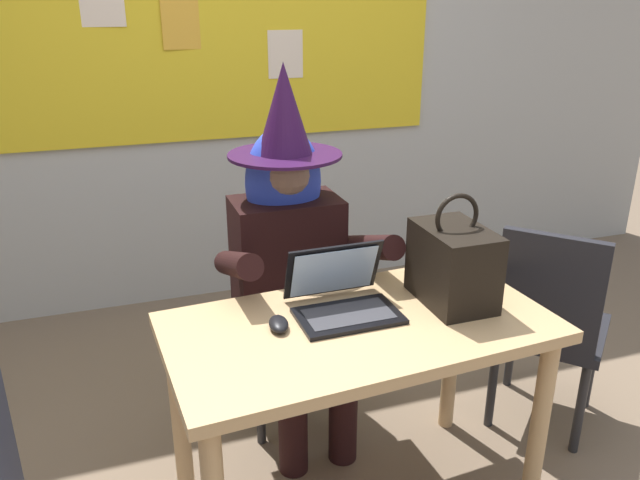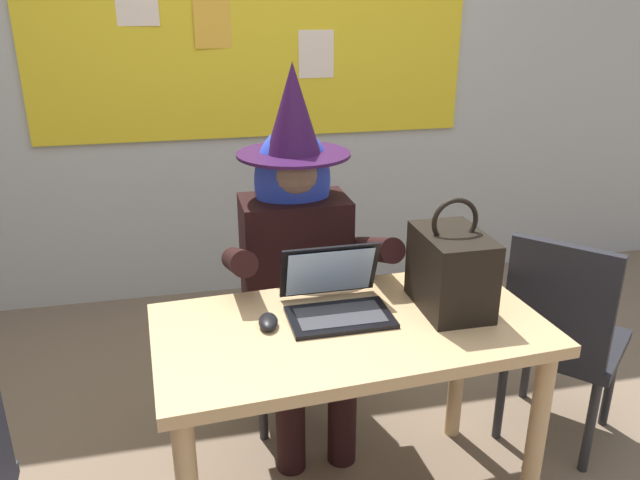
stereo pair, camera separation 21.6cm
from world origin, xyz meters
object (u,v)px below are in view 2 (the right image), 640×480
desk_main (350,354)px  person_costumed (298,244)px  laptop (336,299)px  handbag (451,270)px  chair_at_desk (294,299)px  computer_mouse (268,322)px  chair_extra_corner (561,333)px

desk_main → person_costumed: bearing=96.1°
laptop → handbag: (0.37, -0.05, 0.09)m
chair_at_desk → computer_mouse: 0.71m
desk_main → chair_at_desk: (-0.06, 0.68, -0.13)m
desk_main → chair_extra_corner: size_ratio=1.40×
desk_main → computer_mouse: (-0.25, 0.04, 0.13)m
computer_mouse → chair_extra_corner: (1.13, 0.12, -0.25)m
computer_mouse → chair_extra_corner: bearing=13.8°
laptop → chair_extra_corner: (0.90, 0.07, -0.28)m
computer_mouse → chair_extra_corner: size_ratio=0.12×
chair_at_desk → person_costumed: 0.32m
desk_main → person_costumed: (-0.06, 0.56, 0.17)m
chair_at_desk → person_costumed: bearing=0.8°
computer_mouse → handbag: size_ratio=0.28×
computer_mouse → person_costumed: bearing=77.1°
person_costumed → computer_mouse: bearing=-21.1°
desk_main → computer_mouse: bearing=170.8°
desk_main → person_costumed: 0.59m
chair_at_desk → chair_extra_corner: 1.07m
desk_main → chair_at_desk: bearing=94.9°
desk_main → handbag: (0.35, 0.04, 0.24)m
person_costumed → chair_extra_corner: size_ratio=1.65×
chair_extra_corner → desk_main: bearing=148.3°
person_costumed → chair_extra_corner: (0.94, -0.39, -0.29)m
desk_main → person_costumed: size_ratio=0.85×
laptop → desk_main: bearing=-75.2°
chair_at_desk → handbag: bearing=33.8°
person_costumed → computer_mouse: 0.55m
desk_main → computer_mouse: computer_mouse is taller
laptop → person_costumed: bearing=93.7°
laptop → chair_extra_corner: 0.95m
person_costumed → laptop: (0.04, -0.47, -0.01)m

